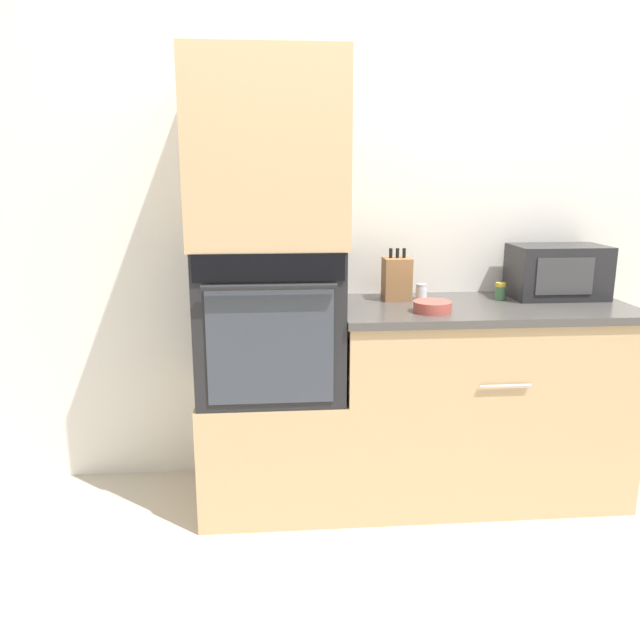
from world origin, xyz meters
name	(u,v)px	position (x,y,z in m)	size (l,w,h in m)	color
ground_plane	(348,529)	(0.00, 0.00, 0.00)	(12.00, 12.00, 0.00)	beige
wall_back	(335,229)	(0.00, 0.63, 1.25)	(8.00, 0.05, 2.50)	silver
oven_cabinet_base	(272,444)	(-0.32, 0.30, 0.28)	(0.65, 0.60, 0.55)	tan
wall_oven	(270,318)	(-0.32, 0.30, 0.88)	(0.62, 0.64, 0.66)	black
oven_cabinet_upper	(267,153)	(-0.32, 0.30, 1.60)	(0.65, 0.60, 0.77)	tan
counter_unit	(479,400)	(0.66, 0.30, 0.47)	(1.34, 0.63, 0.93)	tan
microwave	(557,272)	(1.05, 0.43, 1.06)	(0.44, 0.27, 0.25)	#232326
knife_block	(397,279)	(0.28, 0.44, 1.03)	(0.13, 0.12, 0.24)	olive
bowl	(432,307)	(0.38, 0.16, 0.95)	(0.17, 0.17, 0.05)	#B24C42
condiment_jar_near	(421,292)	(0.40, 0.44, 0.97)	(0.05, 0.05, 0.07)	silver
condiment_jar_mid	(500,291)	(0.77, 0.40, 0.97)	(0.05, 0.05, 0.08)	#427047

